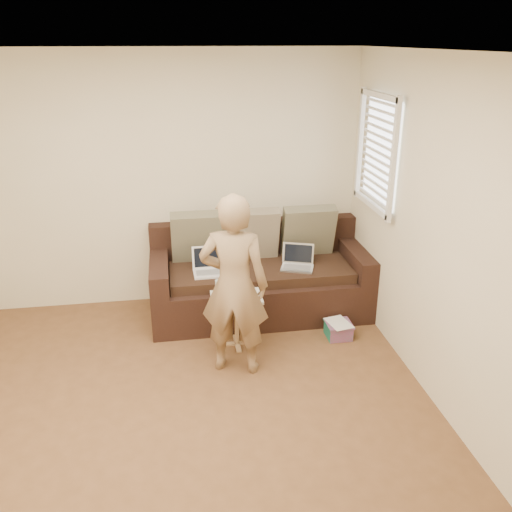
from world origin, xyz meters
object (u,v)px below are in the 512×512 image
Objects in this scene: sofa at (260,274)px; laptop_white at (211,274)px; side_table at (237,321)px; drinking_glass at (219,286)px; laptop_silver at (297,269)px; striped_box at (338,330)px; person at (234,286)px.

laptop_white is (-0.51, -0.13, 0.10)m from sofa.
side_table is 4.18× the size of drinking_glass.
laptop_silver reaches higher than drinking_glass.
side_table is 2.05× the size of striped_box.
laptop_white is at bearing -65.71° from person.
laptop_silver is 1.17m from person.
side_table is 0.36m from drinking_glass.
sofa is at bearing 47.94° from drinking_glass.
drinking_glass is 1.23m from striped_box.
drinking_glass is (-0.47, -0.52, 0.14)m from sofa.
sofa reaches higher than drinking_glass.
drinking_glass is at bearing -135.60° from laptop_silver.
sofa is at bearing 62.80° from side_table.
sofa is 0.72m from side_table.
laptop_white is 1.35m from striped_box.
person is at bearing -161.09° from striped_box.
person is 3.14× the size of side_table.
laptop_white is at bearing -160.77° from laptop_silver.
person is 6.45× the size of striped_box.
person reaches higher than sofa.
laptop_white is 0.39m from drinking_glass.
laptop_white is at bearing 156.13° from striped_box.
laptop_silver is 2.64× the size of drinking_glass.
laptop_silver is at bearing -2.20° from laptop_white.
sofa reaches higher than laptop_white.
striped_box is (0.30, -0.50, -0.44)m from laptop_silver.
side_table is (0.06, 0.38, -0.54)m from person.
side_table is at bearing -117.20° from sofa.
side_table is at bearing -36.26° from drinking_glass.
laptop_white reaches higher than laptop_silver.
laptop_silver is at bearing -22.23° from sofa.
person reaches higher than laptop_white.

